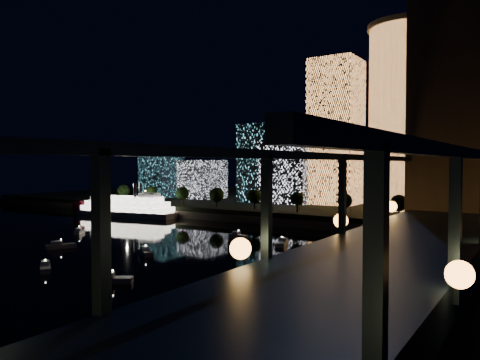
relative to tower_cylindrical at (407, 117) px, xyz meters
The scene contains 10 objects.
ground 136.16m from the tower_cylindrical, 100.38° to the right, with size 520.00×520.00×0.00m, color black.
far_bank 58.55m from the tower_cylindrical, 124.72° to the left, with size 420.00×160.00×5.00m, color black.
seawall 66.17m from the tower_cylindrical, 117.50° to the right, with size 420.00×6.00×3.00m, color #6B5E4C.
tower_cylindrical is the anchor object (origin of this frame).
tower_rectangular 35.83m from the tower_cylindrical, 169.11° to the left, with size 21.81×21.81×69.41m, color #EA934B.
midrise_blocks 89.16m from the tower_cylindrical, behind, with size 103.14×29.82×39.54m.
riverboat 133.78m from the tower_cylindrical, 153.80° to the right, with size 54.45×19.78×16.09m.
motorboats 125.68m from the tower_cylindrical, 101.44° to the right, with size 106.95×74.21×2.78m.
esplanade_trees 78.45m from the tower_cylindrical, 146.93° to the right, with size 165.92×6.65×8.82m.
street_lamps 74.79m from the tower_cylindrical, 150.36° to the right, with size 132.70×0.70×5.65m.
Camera 1 is at (73.44, -81.33, 24.46)m, focal length 35.00 mm.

